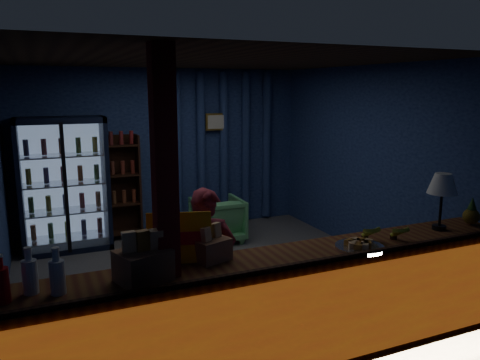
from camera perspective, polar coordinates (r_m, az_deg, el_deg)
The scene contains 19 objects.
ground at distance 5.87m, azimuth -3.28°, elevation -11.86°, with size 4.60×4.60×0.00m, color #515154.
room_walls at distance 5.45m, azimuth -3.46°, elevation 3.50°, with size 4.60×4.60×4.60m.
counter at distance 4.10m, azimuth 6.32°, elevation -15.26°, with size 4.40×0.57×0.99m.
support_post at distance 3.42m, azimuth -8.97°, elevation -5.87°, with size 0.16×0.16×2.60m, color maroon.
beverage_cooler at distance 7.13m, azimuth -20.66°, elevation -0.56°, with size 1.20×0.62×1.90m.
bottle_shelf at distance 7.38m, azimuth -14.06°, elevation -0.90°, with size 0.50×0.28×1.60m.
curtain_folds at distance 7.82m, azimuth -1.97°, elevation 3.86°, with size 1.74×0.14×2.50m.
framed_picture at distance 7.68m, azimuth -2.92°, elevation 7.09°, with size 0.36×0.04×0.28m.
shopkeeper at distance 4.30m, azimuth -3.96°, elevation -10.45°, with size 0.52×0.34×1.43m, color maroon.
green_chair at distance 7.12m, azimuth -2.77°, elevation -4.83°, with size 0.71×0.73×0.67m, color #59B36E.
side_table at distance 7.20m, azimuth -2.87°, elevation -5.24°, with size 0.61×0.47×0.63m.
yellow_sign at distance 3.69m, azimuth -7.41°, elevation -7.02°, with size 0.51×0.24×0.40m.
soda_bottles at distance 3.41m, azimuth -25.65°, elevation -10.84°, with size 0.60×0.18×0.32m.
snack_box_left at distance 3.42m, azimuth -11.72°, elevation -9.86°, with size 0.42×0.38×0.37m.
snack_box_centre at distance 3.75m, azimuth -3.57°, elevation -8.22°, with size 0.33×0.30×0.29m.
pastry_tray at distance 4.15m, azimuth 14.39°, elevation -7.77°, with size 0.42×0.42×0.07m.
banana_bunches at distance 4.40m, azimuth 16.93°, elevation -6.11°, with size 0.45×0.28×0.15m.
table_lamp at distance 4.83m, azimuth 23.46°, elevation -0.66°, with size 0.28×0.28×0.55m.
pineapple at distance 5.19m, azimuth 26.37°, elevation -3.72°, with size 0.16×0.16×0.28m.
Camera 1 is at (-1.86, -5.08, 2.29)m, focal length 35.00 mm.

